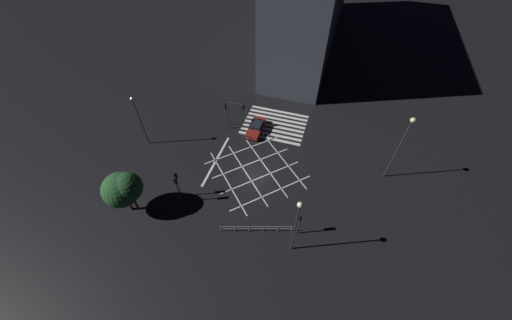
{
  "coord_description": "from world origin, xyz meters",
  "views": [
    {
      "loc": [
        -7.0,
        22.36,
        27.81
      ],
      "look_at": [
        0.0,
        0.0,
        1.89
      ],
      "focal_mm": 20.0,
      "sensor_mm": 36.0,
      "label": 1
    }
  ],
  "objects_px": {
    "traffic_light_ne_cross": "(177,180)",
    "street_lamp_far": "(297,218)",
    "traffic_light_se_cross": "(225,111)",
    "traffic_light_se_main": "(237,109)",
    "waiting_car": "(256,127)",
    "street_tree_near": "(121,190)",
    "traffic_light_nw_cross": "(299,220)",
    "street_lamp_west": "(404,136)",
    "street_tree_far": "(127,187)",
    "traffic_light_ne_main": "(177,185)",
    "street_lamp_east": "(138,114)"
  },
  "relations": [
    {
      "from": "traffic_light_se_cross",
      "to": "street_tree_near",
      "type": "xyz_separation_m",
      "value": [
        5.34,
        16.06,
        0.43
      ]
    },
    {
      "from": "traffic_light_se_cross",
      "to": "waiting_car",
      "type": "height_order",
      "value": "traffic_light_se_cross"
    },
    {
      "from": "traffic_light_ne_cross",
      "to": "waiting_car",
      "type": "bearing_deg",
      "value": -20.18
    },
    {
      "from": "street_lamp_east",
      "to": "street_tree_near",
      "type": "bearing_deg",
      "value": 111.66
    },
    {
      "from": "traffic_light_nw_cross",
      "to": "street_lamp_west",
      "type": "bearing_deg",
      "value": -39.03
    },
    {
      "from": "traffic_light_ne_cross",
      "to": "street_lamp_far",
      "type": "xyz_separation_m",
      "value": [
        -13.81,
        2.64,
        3.03
      ]
    },
    {
      "from": "traffic_light_ne_main",
      "to": "street_tree_near",
      "type": "distance_m",
      "value": 5.64
    },
    {
      "from": "traffic_light_se_cross",
      "to": "waiting_car",
      "type": "bearing_deg",
      "value": 101.69
    },
    {
      "from": "traffic_light_ne_main",
      "to": "street_lamp_west",
      "type": "bearing_deg",
      "value": 26.14
    },
    {
      "from": "traffic_light_ne_main",
      "to": "street_tree_near",
      "type": "height_order",
      "value": "street_tree_near"
    },
    {
      "from": "street_tree_near",
      "to": "traffic_light_se_main",
      "type": "bearing_deg",
      "value": -111.24
    },
    {
      "from": "traffic_light_se_cross",
      "to": "street_lamp_west",
      "type": "distance_m",
      "value": 22.35
    },
    {
      "from": "street_tree_near",
      "to": "waiting_car",
      "type": "bearing_deg",
      "value": -119.23
    },
    {
      "from": "traffic_light_nw_cross",
      "to": "traffic_light_ne_cross",
      "type": "xyz_separation_m",
      "value": [
        13.97,
        -0.68,
        0.48
      ]
    },
    {
      "from": "traffic_light_ne_main",
      "to": "street_tree_far",
      "type": "relative_size",
      "value": 0.78
    },
    {
      "from": "traffic_light_se_main",
      "to": "street_tree_far",
      "type": "bearing_deg",
      "value": -109.68
    },
    {
      "from": "traffic_light_se_main",
      "to": "street_tree_near",
      "type": "xyz_separation_m",
      "value": [
        6.61,
        17.01,
        0.56
      ]
    },
    {
      "from": "traffic_light_se_cross",
      "to": "traffic_light_ne_cross",
      "type": "bearing_deg",
      "value": -3.8
    },
    {
      "from": "traffic_light_se_main",
      "to": "street_lamp_far",
      "type": "height_order",
      "value": "street_lamp_far"
    },
    {
      "from": "traffic_light_se_cross",
      "to": "traffic_light_se_main",
      "type": "relative_size",
      "value": 1.08
    },
    {
      "from": "street_tree_near",
      "to": "traffic_light_se_cross",
      "type": "bearing_deg",
      "value": -108.4
    },
    {
      "from": "street_tree_near",
      "to": "waiting_car",
      "type": "relative_size",
      "value": 1.24
    },
    {
      "from": "traffic_light_ne_main",
      "to": "street_tree_near",
      "type": "relative_size",
      "value": 0.79
    },
    {
      "from": "traffic_light_se_main",
      "to": "street_lamp_west",
      "type": "bearing_deg",
      "value": -9.41
    },
    {
      "from": "traffic_light_ne_cross",
      "to": "street_lamp_far",
      "type": "height_order",
      "value": "street_lamp_far"
    },
    {
      "from": "traffic_light_ne_main",
      "to": "street_lamp_east",
      "type": "height_order",
      "value": "street_lamp_east"
    },
    {
      "from": "traffic_light_ne_cross",
      "to": "traffic_light_nw_cross",
      "type": "bearing_deg",
      "value": -92.78
    },
    {
      "from": "street_lamp_far",
      "to": "traffic_light_se_cross",
      "type": "bearing_deg",
      "value": -49.69
    },
    {
      "from": "traffic_light_nw_cross",
      "to": "traffic_light_se_main",
      "type": "distance_m",
      "value": 18.57
    },
    {
      "from": "street_tree_far",
      "to": "traffic_light_se_main",
      "type": "bearing_deg",
      "value": -109.68
    },
    {
      "from": "street_lamp_far",
      "to": "street_tree_far",
      "type": "distance_m",
      "value": 17.8
    },
    {
      "from": "street_lamp_west",
      "to": "waiting_car",
      "type": "relative_size",
      "value": 2.06
    },
    {
      "from": "street_lamp_east",
      "to": "waiting_car",
      "type": "distance_m",
      "value": 15.77
    },
    {
      "from": "waiting_car",
      "to": "traffic_light_ne_main",
      "type": "bearing_deg",
      "value": -17.52
    },
    {
      "from": "traffic_light_nw_cross",
      "to": "street_lamp_west",
      "type": "relative_size",
      "value": 0.38
    },
    {
      "from": "street_tree_far",
      "to": "street_tree_near",
      "type": "bearing_deg",
      "value": 24.83
    },
    {
      "from": "traffic_light_se_cross",
      "to": "street_tree_far",
      "type": "xyz_separation_m",
      "value": [
        4.71,
        15.77,
        0.75
      ]
    },
    {
      "from": "traffic_light_ne_cross",
      "to": "waiting_car",
      "type": "xyz_separation_m",
      "value": [
        -4.96,
        -13.5,
        -2.37
      ]
    },
    {
      "from": "traffic_light_se_main",
      "to": "street_lamp_far",
      "type": "xyz_separation_m",
      "value": [
        -11.7,
        16.24,
        2.91
      ]
    },
    {
      "from": "traffic_light_se_cross",
      "to": "street_lamp_far",
      "type": "bearing_deg",
      "value": 40.31
    },
    {
      "from": "street_lamp_far",
      "to": "waiting_car",
      "type": "height_order",
      "value": "street_lamp_far"
    },
    {
      "from": "traffic_light_se_cross",
      "to": "street_lamp_east",
      "type": "xyz_separation_m",
      "value": [
        9.32,
        6.06,
        1.87
      ]
    },
    {
      "from": "traffic_light_ne_cross",
      "to": "street_lamp_far",
      "type": "relative_size",
      "value": 0.5
    },
    {
      "from": "traffic_light_ne_main",
      "to": "waiting_car",
      "type": "distance_m",
      "value": 15.18
    },
    {
      "from": "street_lamp_east",
      "to": "street_lamp_west",
      "type": "height_order",
      "value": "street_lamp_west"
    },
    {
      "from": "traffic_light_ne_cross",
      "to": "street_lamp_west",
      "type": "height_order",
      "value": "street_lamp_west"
    },
    {
      "from": "traffic_light_se_cross",
      "to": "traffic_light_se_main",
      "type": "height_order",
      "value": "traffic_light_se_cross"
    },
    {
      "from": "traffic_light_se_main",
      "to": "traffic_light_se_cross",
      "type": "bearing_deg",
      "value": -143.2
    },
    {
      "from": "traffic_light_ne_cross",
      "to": "street_tree_far",
      "type": "relative_size",
      "value": 0.75
    },
    {
      "from": "traffic_light_ne_cross",
      "to": "street_tree_far",
      "type": "xyz_separation_m",
      "value": [
        3.87,
        3.12,
        1.0
      ]
    }
  ]
}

